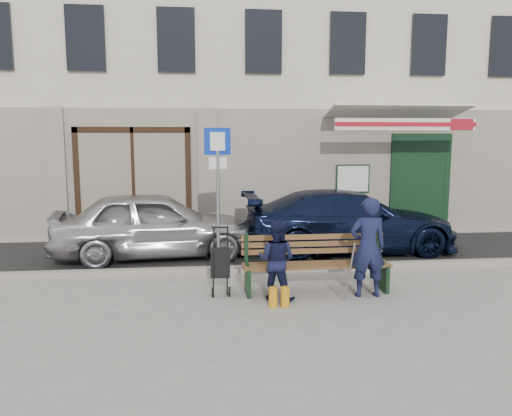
{
  "coord_description": "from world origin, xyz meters",
  "views": [
    {
      "loc": [
        -1.53,
        -7.52,
        2.51
      ],
      "look_at": [
        -0.54,
        1.6,
        1.2
      ],
      "focal_mm": 35.0,
      "sensor_mm": 36.0,
      "label": 1
    }
  ],
  "objects": [
    {
      "name": "ground",
      "position": [
        0.0,
        0.0,
        0.0
      ],
      "size": [
        80.0,
        80.0,
        0.0
      ],
      "primitive_type": "plane",
      "color": "#9E9991",
      "rests_on": "ground"
    },
    {
      "name": "asphalt_lane",
      "position": [
        0.0,
        3.1,
        0.01
      ],
      "size": [
        60.0,
        3.2,
        0.01
      ],
      "primitive_type": "cube",
      "color": "#282828",
      "rests_on": "ground"
    },
    {
      "name": "curb",
      "position": [
        0.0,
        1.5,
        0.06
      ],
      "size": [
        60.0,
        0.18,
        0.12
      ],
      "primitive_type": "cube",
      "color": "#9E9384",
      "rests_on": "ground"
    },
    {
      "name": "building",
      "position": [
        0.01,
        8.45,
        4.97
      ],
      "size": [
        20.0,
        8.27,
        10.0
      ],
      "color": "beige",
      "rests_on": "ground"
    },
    {
      "name": "car_silver",
      "position": [
        -2.53,
        2.87,
        0.71
      ],
      "size": [
        4.3,
        2.08,
        1.41
      ],
      "primitive_type": "imported",
      "rotation": [
        0.0,
        0.0,
        1.67
      ],
      "color": "#B8B8BD",
      "rests_on": "ground"
    },
    {
      "name": "car_navy",
      "position": [
        1.67,
        2.99,
        0.68
      ],
      "size": [
        4.69,
        1.93,
        1.36
      ],
      "primitive_type": "imported",
      "rotation": [
        0.0,
        0.0,
        1.58
      ],
      "color": "black",
      "rests_on": "ground"
    },
    {
      "name": "parking_sign",
      "position": [
        -1.24,
        1.73,
        1.79
      ],
      "size": [
        0.49,
        0.13,
        2.68
      ],
      "rotation": [
        0.0,
        0.0,
        0.21
      ],
      "color": "gray",
      "rests_on": "ground"
    },
    {
      "name": "bench",
      "position": [
        0.25,
        0.22,
        0.46
      ],
      "size": [
        2.4,
        1.17,
        0.98
      ],
      "color": "brown",
      "rests_on": "ground"
    },
    {
      "name": "man",
      "position": [
        1.04,
        -0.09,
        0.79
      ],
      "size": [
        0.59,
        0.39,
        1.59
      ],
      "primitive_type": "imported",
      "rotation": [
        0.0,
        0.0,
        3.12
      ],
      "color": "#15193C",
      "rests_on": "ground"
    },
    {
      "name": "woman",
      "position": [
        -0.41,
        -0.09,
        0.62
      ],
      "size": [
        0.75,
        0.7,
        1.25
      ],
      "primitive_type": "imported",
      "rotation": [
        0.0,
        0.0,
        2.66
      ],
      "color": "#121432",
      "rests_on": "ground"
    },
    {
      "name": "stroller",
      "position": [
        -1.26,
        0.33,
        0.47
      ],
      "size": [
        0.33,
        0.45,
        1.07
      ],
      "rotation": [
        0.0,
        0.0,
        -0.09
      ],
      "color": "black",
      "rests_on": "ground"
    }
  ]
}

